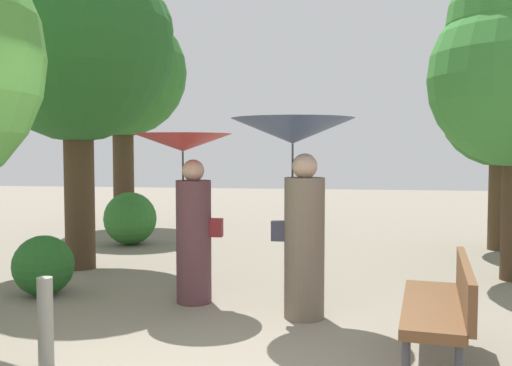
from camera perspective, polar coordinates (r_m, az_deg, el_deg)
person_left at (r=6.27m, az=-6.81°, el=-0.58°), size 1.09×1.09×1.86m
person_right at (r=5.66m, az=4.15°, el=0.75°), size 1.23×1.23×2.00m
park_bench at (r=4.72m, az=18.27°, el=-11.30°), size 0.70×1.56×0.83m
tree_near_left at (r=12.66m, az=-13.29°, el=11.93°), size 2.73×2.73×5.29m
tree_near_right at (r=10.33m, az=23.35°, el=8.04°), size 1.97×1.97×3.81m
tree_far_back at (r=8.55m, az=-17.57°, el=14.64°), size 2.67×2.67×5.03m
bush_path_left at (r=10.30m, az=-12.51°, el=-3.49°), size 0.93×0.93×0.93m
bush_path_right at (r=7.07m, az=-20.55°, el=-7.76°), size 0.70×0.70×0.70m
path_marker_post at (r=4.83m, az=-20.36°, el=-12.95°), size 0.12×0.12×0.70m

